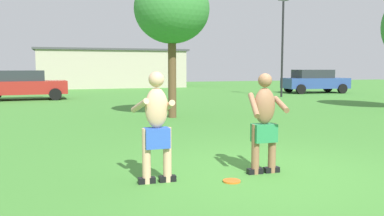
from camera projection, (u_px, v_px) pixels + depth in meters
name	position (u px, v px, depth m)	size (l,w,h in m)	color
ground_plane	(266.00, 172.00, 6.71)	(80.00, 80.00, 0.00)	#428433
player_near	(157.00, 125.00, 6.02)	(0.65, 0.60, 1.69)	black
player_in_green	(264.00, 121.00, 6.55)	(0.69, 0.58, 1.66)	black
frisbee	(232.00, 181.00, 6.13)	(0.27, 0.27, 0.03)	orange
car_blue_near_post	(314.00, 81.00, 27.14)	(4.47, 2.41, 1.58)	#2D478C
car_red_mid_lot	(24.00, 85.00, 21.38)	(4.40, 2.23, 1.58)	maroon
lamp_post	(283.00, 36.00, 23.21)	(0.60, 0.24, 5.79)	black
outbuilding_behind_lot	(111.00, 68.00, 35.68)	(12.61, 7.08, 3.29)	#B2A893
tree_left_field	(172.00, 10.00, 13.58)	(2.57, 2.57, 4.91)	brown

